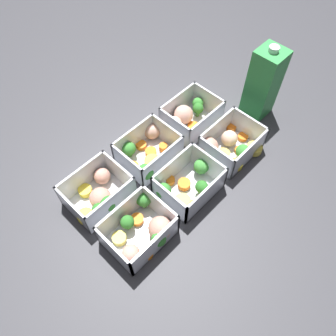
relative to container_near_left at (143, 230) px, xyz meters
The scene contains 8 objects.
ground_plane 0.17m from the container_near_left, 25.73° to the left, with size 4.00×4.00×0.00m, color #38383D.
container_near_left is the anchor object (origin of this frame).
container_near_center 0.15m from the container_near_left, ahead, with size 0.14×0.11×0.07m.
container_near_right 0.30m from the container_near_left, ahead, with size 0.15×0.13×0.07m.
container_far_left 0.13m from the container_near_left, 94.12° to the left, with size 0.14×0.11×0.07m.
container_far_center 0.20m from the container_near_left, 42.51° to the left, with size 0.15×0.14×0.07m.
container_far_right 0.33m from the container_near_left, 25.03° to the left, with size 0.14×0.12×0.07m.
juice_carton 0.47m from the container_near_left, ahead, with size 0.07×0.07×0.20m.
Camera 1 is at (-0.30, -0.29, 0.66)m, focal length 35.00 mm.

